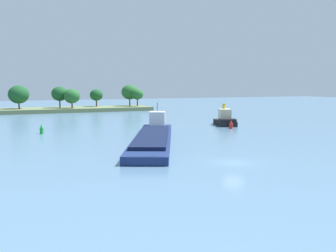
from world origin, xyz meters
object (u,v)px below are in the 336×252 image
object	(u,v)px
cargo_barge	(153,137)
channel_buoy_green	(42,130)
tugboat	(225,120)
channel_buoy_red	(231,125)

from	to	relation	value
cargo_barge	channel_buoy_green	bearing A→B (deg)	131.18
cargo_barge	tugboat	size ratio (longest dim) A/B	3.63
tugboat	channel_buoy_red	bearing A→B (deg)	-112.04
channel_buoy_green	cargo_barge	bearing A→B (deg)	-48.82
cargo_barge	channel_buoy_red	distance (m)	24.32
channel_buoy_red	tugboat	bearing A→B (deg)	67.96
cargo_barge	tugboat	bearing A→B (deg)	35.42
cargo_barge	channel_buoy_green	xyz separation A→B (m)	(-15.60, 17.83, -0.06)
channel_buoy_red	channel_buoy_green	size ratio (longest dim) A/B	1.00
cargo_barge	tugboat	world-z (taller)	cargo_barge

